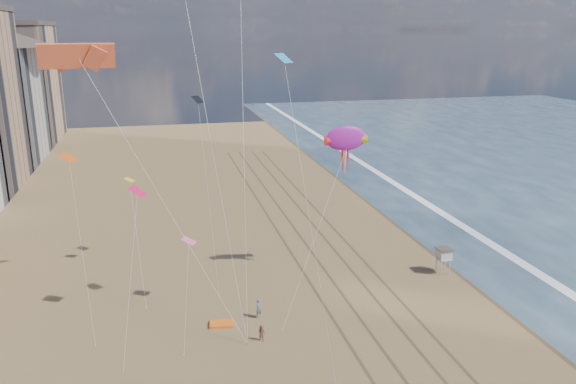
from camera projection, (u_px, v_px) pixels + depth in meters
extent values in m
plane|color=#42301E|center=(423.00, 221.00, 76.52)|extent=(260.00, 260.00, 0.00)
plane|color=white|center=(451.00, 218.00, 77.45)|extent=(260.00, 260.00, 0.00)
cube|color=brown|center=(297.00, 263.00, 62.70)|extent=(0.28, 120.00, 0.01)
cube|color=brown|center=(318.00, 261.00, 63.23)|extent=(0.28, 120.00, 0.01)
cube|color=brown|center=(341.00, 258.00, 63.85)|extent=(0.28, 120.00, 0.01)
cube|color=brown|center=(360.00, 257.00, 64.34)|extent=(0.28, 120.00, 0.01)
cube|color=tan|center=(17.00, 85.00, 127.69)|extent=(16.00, 24.00, 26.00)
cube|color=#473D38|center=(8.00, 23.00, 123.94)|extent=(16.32, 24.48, 1.00)
cylinder|color=silver|center=(441.00, 269.00, 59.22)|extent=(0.10, 0.10, 1.57)
cylinder|color=silver|center=(450.00, 268.00, 59.45)|extent=(0.10, 0.10, 1.57)
cylinder|color=silver|center=(436.00, 265.00, 60.20)|extent=(0.10, 0.10, 1.57)
cylinder|color=silver|center=(445.00, 264.00, 60.43)|extent=(0.10, 0.10, 1.57)
cube|color=silver|center=(444.00, 258.00, 59.57)|extent=(1.39, 1.39, 0.10)
cube|color=silver|center=(444.00, 254.00, 59.42)|extent=(1.31, 1.31, 0.96)
cube|color=#473D38|center=(444.00, 249.00, 59.27)|extent=(1.57, 1.57, 0.09)
cube|color=orange|center=(222.00, 324.00, 49.43)|extent=(2.22, 1.56, 0.24)
ellipsoid|color=#AA1AA4|center=(346.00, 138.00, 55.77)|extent=(4.35, 0.82, 2.58)
cone|color=red|center=(331.00, 141.00, 55.48)|extent=(1.17, 0.97, 0.97)
cone|color=yellow|center=(360.00, 139.00, 56.17)|extent=(1.17, 0.97, 0.97)
cylinder|color=silver|center=(316.00, 233.00, 52.26)|extent=(0.03, 0.03, 19.17)
imported|color=slate|center=(259.00, 309.00, 50.50)|extent=(0.78, 0.70, 1.80)
imported|color=#95584C|center=(262.00, 333.00, 46.72)|extent=(0.89, 0.87, 1.45)
cube|color=#F05C35|center=(77.00, 56.00, 41.16)|extent=(5.47, 1.80, 1.86)
plane|color=#DE5212|center=(69.00, 157.00, 51.19)|extent=(2.08, 2.11, 0.64)
plane|color=yellow|center=(129.00, 180.00, 58.68)|extent=(1.32, 1.35, 0.36)
plane|color=black|center=(198.00, 100.00, 56.11)|extent=(1.60, 1.55, 0.67)
plane|color=#2990DB|center=(284.00, 58.00, 43.37)|extent=(1.76, 1.70, 0.70)
plane|color=#F45E94|center=(189.00, 241.00, 51.76)|extent=(1.65, 1.69, 0.49)
plane|color=#DA144B|center=(138.00, 191.00, 47.25)|extent=(1.74, 1.84, 0.76)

